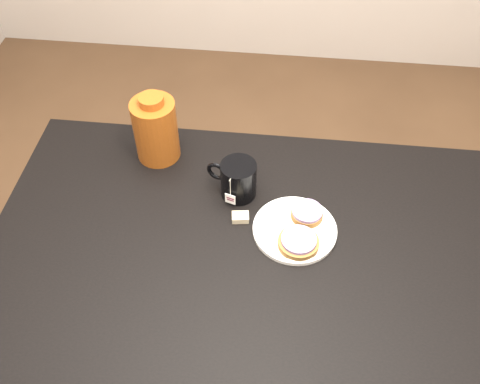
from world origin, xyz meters
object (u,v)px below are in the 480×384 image
at_px(bagel_back, 307,213).
at_px(bagel_package, 156,129).
at_px(plate, 295,229).
at_px(teabag_pouch, 240,217).
at_px(bagel_front, 298,242).
at_px(mug, 238,179).
at_px(table, 256,273).

distance_m(bagel_back, bagel_package, 0.49).
height_order(plate, teabag_pouch, teabag_pouch).
xyz_separation_m(bagel_back, bagel_package, (-0.44, 0.20, 0.07)).
distance_m(bagel_back, bagel_front, 0.10).
relative_size(bagel_back, bagel_package, 0.42).
bearing_deg(mug, bagel_front, -26.83).
height_order(table, plate, plate).
height_order(plate, mug, mug).
distance_m(mug, teabag_pouch, 0.11).
bearing_deg(bagel_front, table, -162.39).
bearing_deg(bagel_back, table, -133.30).
bearing_deg(table, teabag_pouch, 116.37).
xyz_separation_m(plate, bagel_back, (0.03, 0.04, 0.02)).
height_order(plate, bagel_back, bagel_back).
bearing_deg(bagel_front, bagel_package, 144.83).
bearing_deg(mug, plate, -18.16).
distance_m(bagel_front, bagel_package, 0.52).
bearing_deg(mug, bagel_back, -3.45).
xyz_separation_m(plate, bagel_package, (-0.41, 0.25, 0.09)).
bearing_deg(table, bagel_back, 46.70).
distance_m(plate, bagel_back, 0.06).
relative_size(mug, bagel_package, 0.72).
xyz_separation_m(table, bagel_package, (-0.32, 0.33, 0.18)).
relative_size(plate, bagel_front, 1.54).
bearing_deg(teabag_pouch, mug, 100.71).
height_order(bagel_back, bagel_package, bagel_package).
bearing_deg(teabag_pouch, plate, -9.17).
distance_m(plate, bagel_package, 0.49).
bearing_deg(bagel_front, mug, 135.61).
bearing_deg(bagel_back, bagel_package, 155.43).
relative_size(table, bagel_back, 15.79).
relative_size(teabag_pouch, bagel_package, 0.21).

